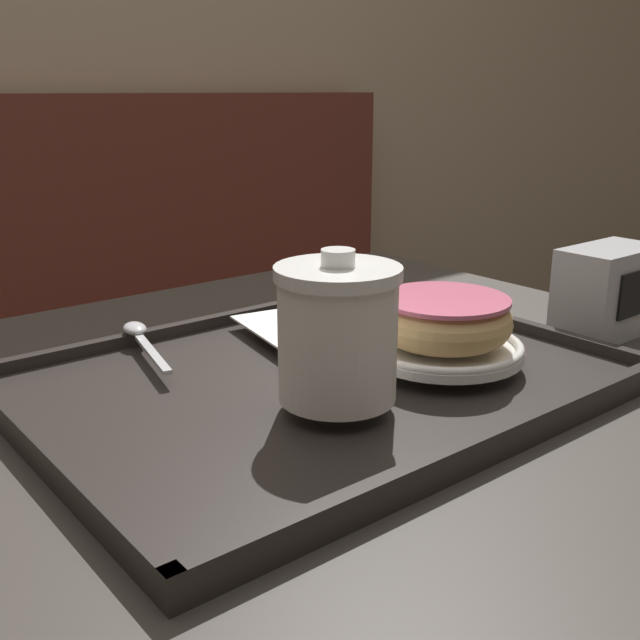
{
  "coord_description": "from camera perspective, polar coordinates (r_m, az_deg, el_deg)",
  "views": [
    {
      "loc": [
        -0.38,
        -0.5,
        1.01
      ],
      "look_at": [
        0.02,
        -0.02,
        0.82
      ],
      "focal_mm": 42.0,
      "sensor_mm": 36.0,
      "label": 1
    }
  ],
  "objects": [
    {
      "name": "booth_bench",
      "position": [
        1.66,
        -13.09,
        -7.91
      ],
      "size": [
        1.49,
        0.44,
        1.0
      ],
      "color": "brown",
      "rests_on": "ground_plane"
    },
    {
      "name": "cafe_table",
      "position": [
        0.76,
        -1.98,
        -17.27
      ],
      "size": [
        0.92,
        0.75,
        0.75
      ],
      "color": "#38332D",
      "rests_on": "ground_plane"
    },
    {
      "name": "serving_tray",
      "position": [
        0.67,
        -0.0,
        -4.65
      ],
      "size": [
        0.5,
        0.38,
        0.02
      ],
      "color": "#282321",
      "rests_on": "cafe_table"
    },
    {
      "name": "napkin_paper",
      "position": [
        0.78,
        -0.25,
        -0.16
      ],
      "size": [
        0.16,
        0.14,
        0.0
      ],
      "rotation": [
        0.0,
        0.0,
        -0.17
      ],
      "color": "white",
      "rests_on": "serving_tray"
    },
    {
      "name": "coffee_cup_front",
      "position": [
        0.57,
        1.34,
        -0.95
      ],
      "size": [
        0.1,
        0.1,
        0.12
      ],
      "color": "white",
      "rests_on": "serving_tray"
    },
    {
      "name": "plate_with_chocolate_donut",
      "position": [
        0.69,
        9.29,
        -2.09
      ],
      "size": [
        0.15,
        0.15,
        0.01
      ],
      "color": "white",
      "rests_on": "serving_tray"
    },
    {
      "name": "donut_chocolate_glazed",
      "position": [
        0.68,
        9.4,
        0.09
      ],
      "size": [
        0.12,
        0.12,
        0.04
      ],
      "color": "#DBB270",
      "rests_on": "plate_with_chocolate_donut"
    },
    {
      "name": "spoon",
      "position": [
        0.74,
        -13.59,
        -1.14
      ],
      "size": [
        0.05,
        0.14,
        0.01
      ],
      "rotation": [
        0.0,
        0.0,
        1.34
      ],
      "color": "silver",
      "rests_on": "serving_tray"
    },
    {
      "name": "napkin_dispenser",
      "position": [
        0.86,
        21.07,
        2.07
      ],
      "size": [
        0.12,
        0.07,
        0.1
      ],
      "color": "#B7B7BC",
      "rests_on": "cafe_table"
    }
  ]
}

